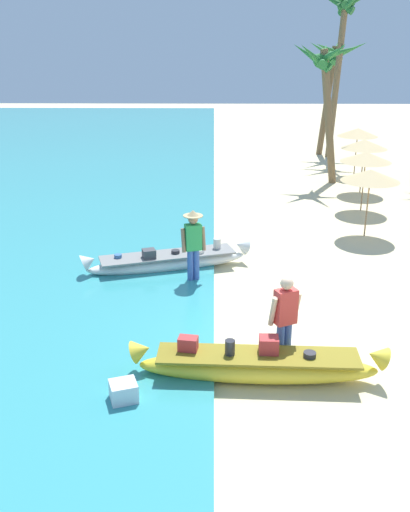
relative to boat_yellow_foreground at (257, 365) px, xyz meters
name	(u,v)px	position (x,y,z in m)	size (l,w,h in m)	color
ground_plane	(284,340)	(0.61, 1.34, -0.27)	(80.00, 80.00, 0.00)	beige
boat_yellow_foreground	(257,365)	(0.00, 0.00, 0.00)	(4.22, 0.79, 0.75)	yellow
boat_white_midground	(168,261)	(-1.81, 4.72, -0.03)	(4.09, 1.80, 0.70)	white
person_vendor_hatted	(193,242)	(-1.17, 3.96, 0.74)	(0.58, 0.44, 1.75)	#3D5BA8
person_tourist_customer	(285,317)	(0.48, 0.47, 0.66)	(0.58, 0.42, 1.65)	#3D5BA8
parasol_row_0	(370,175)	(3.57, 7.38, 1.47)	(1.60, 1.60, 1.91)	#8E6B47
parasol_row_1	(366,157)	(4.08, 9.95, 1.47)	(1.60, 1.60, 1.91)	#8E6B47
parasol_row_2	(365,144)	(4.59, 12.24, 1.47)	(1.60, 1.60, 1.91)	#8E6B47
parasol_row_3	(358,132)	(4.97, 14.90, 1.47)	(1.60, 1.60, 1.91)	#8E6B47
palm_tree_tall_inland	(342,26)	(4.85, 18.84, 5.42)	(2.68, 2.62, 7.29)	brown
palm_tree_mid_cluster	(333,65)	(4.69, 19.47, 3.82)	(2.72, 2.35, 5.21)	brown
palm_tree_far_behind	(325,72)	(3.31, 13.76, 3.81)	(2.55, 2.70, 5.20)	brown
cooler_box	(124,394)	(-2.08, -0.73, -0.07)	(0.40, 0.37, 0.40)	silver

